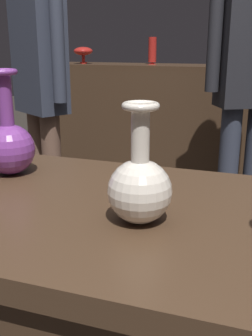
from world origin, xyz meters
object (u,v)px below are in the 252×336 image
Objects in this scene: visitor_center_back at (249,75)px; shelf_vase_left at (152,51)px; shelf_vase_far_left at (83,52)px; visitor_near_left at (41,86)px; vase_centerpiece at (140,185)px; vase_right_accent at (9,144)px; shelf_vase_center at (223,52)px.

shelf_vase_left is at bearing -73.56° from visitor_center_back.
shelf_vase_far_left is 0.95m from visitor_near_left.
visitor_near_left reaches higher than shelf_vase_left.
shelf_vase_far_left is at bearing -169.96° from shelf_vase_left.
vase_centerpiece is 2.47m from shelf_vase_far_left.
visitor_center_back is (0.73, -0.77, -0.10)m from shelf_vase_left.
shelf_vase_left is 0.12× the size of visitor_near_left.
vase_centerpiece is at bearing -23.37° from vase_right_accent.
vase_right_accent is 1.94× the size of shelf_vase_far_left.
visitor_center_back reaches higher than visitor_near_left.
shelf_vase_far_left is 0.85× the size of shelf_vase_center.
vase_centerpiece is 1.23× the size of shelf_vase_left.
visitor_near_left is at bearing -133.57° from shelf_vase_center.
visitor_near_left is at bearing -109.49° from shelf_vase_left.
shelf_vase_center is (0.52, -0.09, -0.00)m from shelf_vase_left.
vase_right_accent is at bearing 40.07° from visitor_center_back.
shelf_vase_far_left is (-1.12, 2.19, 0.20)m from vase_centerpiece.
shelf_vase_far_left is 1.04m from shelf_vase_center.
vase_right_accent reaches higher than vase_centerpiece.
visitor_center_back is at bearing -28.29° from shelf_vase_far_left.
shelf_vase_left reaches higher than vase_centerpiece.
shelf_vase_left is at bearing 170.11° from shelf_vase_center.
shelf_vase_far_left is 1.42m from visitor_center_back.
visitor_center_back is at bearing -46.33° from shelf_vase_left.
shelf_vase_far_left reaches higher than vase_right_accent.
shelf_vase_center is (1.04, 0.00, 0.00)m from shelf_vase_far_left.
visitor_near_left reaches higher than vase_right_accent.
shelf_vase_far_left is 0.09× the size of visitor_near_left.
shelf_vase_left is at bearing -78.44° from visitor_near_left.
vase_centerpiece is at bearing -88.01° from shelf_vase_center.
vase_centerpiece is 0.15× the size of visitor_near_left.
vase_centerpiece is 1.42× the size of shelf_vase_center.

